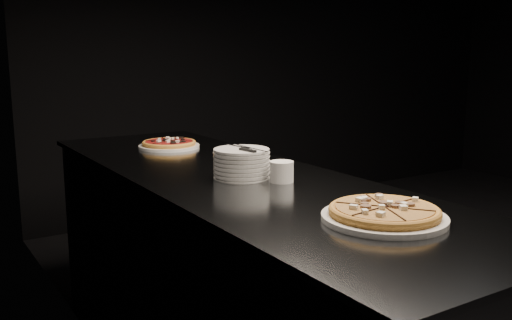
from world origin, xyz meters
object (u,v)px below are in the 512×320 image
cutlery (246,148)px  ramekin (282,171)px  pizza_tomato (169,144)px  plate_stack (242,163)px  counter (234,287)px  pizza_mushroom (384,213)px

cutlery → ramekin: size_ratio=2.58×
pizza_tomato → plate_stack: plate_stack is taller
plate_stack → cutlery: bearing=-62.4°
counter → ramekin: (0.08, -0.20, 0.50)m
pizza_mushroom → plate_stack: size_ratio=1.68×
cutlery → pizza_mushroom: bearing=-95.2°
pizza_mushroom → ramekin: size_ratio=4.04×
pizza_mushroom → plate_stack: plate_stack is taller
counter → pizza_tomato: pizza_tomato is taller
plate_stack → ramekin: plate_stack is taller
counter → pizza_mushroom: 0.89m
counter → ramekin: size_ratio=28.17×
counter → cutlery: bearing=-84.5°
pizza_mushroom → ramekin: 0.55m
pizza_mushroom → ramekin: bearing=86.4°
cutlery → pizza_tomato: bearing=78.6°
plate_stack → pizza_mushroom: bearing=-85.9°
cutlery → ramekin: bearing=-67.4°
pizza_mushroom → pizza_tomato: (-0.00, 1.46, -0.00)m
counter → pizza_mushroom: bearing=-86.3°
ramekin → counter: bearing=112.3°
ramekin → plate_stack: bearing=120.9°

